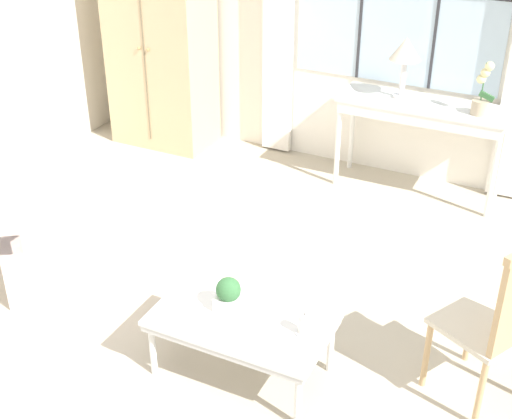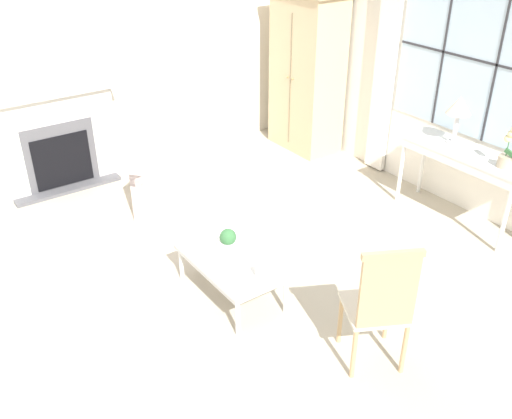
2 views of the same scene
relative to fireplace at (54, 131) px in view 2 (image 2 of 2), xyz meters
The scene contains 13 objects.
ground_plane 3.04m from the fireplace, ahead, with size 14.00×14.00×0.00m, color #B2A893.
wall_back_windowed 4.62m from the fireplace, 50.42° to the left, with size 7.20×0.14×2.80m.
wall_left 1.30m from the fireplace, 96.21° to the left, with size 0.06×7.20×2.80m, color white.
fireplace is the anchor object (origin of this frame).
armoire 3.27m from the fireplace, 76.96° to the left, with size 1.02×0.61×2.09m.
console_table 4.58m from the fireplace, 44.48° to the left, with size 1.40×0.45×0.82m.
table_lamp 4.49m from the fireplace, 46.55° to the left, with size 0.26×0.26×0.51m.
potted_orchid 4.89m from the fireplace, 40.24° to the left, with size 0.17×0.13×0.43m.
armchair_upholstered 1.70m from the fireplace, 35.46° to the left, with size 1.29×1.31×0.85m.
side_chair_wooden 4.41m from the fireplace, 11.54° to the left, with size 0.60×0.60×1.10m.
coffee_table 3.03m from the fireplace, ahead, with size 1.03×0.59×0.40m.
potted_plant_small 2.92m from the fireplace, 10.49° to the left, with size 0.15×0.15×0.21m.
pillar_candle 3.39m from the fireplace, ahead, with size 0.09×0.09×0.14m.
Camera 2 is at (3.49, -2.19, 3.17)m, focal length 40.00 mm.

